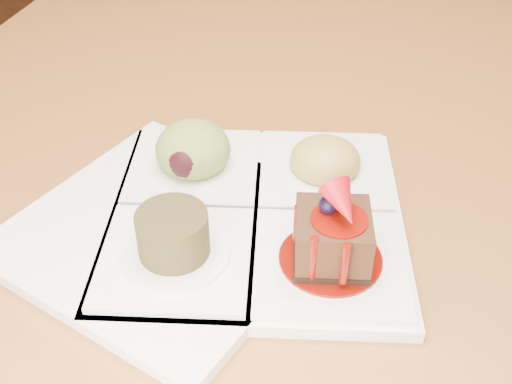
# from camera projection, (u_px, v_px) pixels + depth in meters

# --- Properties ---
(dining_table) EXTENTS (1.00, 1.80, 0.75)m
(dining_table) POSITION_uv_depth(u_px,v_px,m) (347.00, 134.00, 0.80)
(dining_table) COLOR #9B5628
(dining_table) RESTS_ON ground
(sampler_plate) EXTENTS (0.30, 0.30, 0.10)m
(sampler_plate) POSITION_uv_depth(u_px,v_px,m) (254.00, 203.00, 0.56)
(sampler_plate) COLOR white
(sampler_plate) RESTS_ON dining_table
(second_plate) EXTENTS (0.30, 0.30, 0.01)m
(second_plate) POSITION_uv_depth(u_px,v_px,m) (168.00, 230.00, 0.55)
(second_plate) COLOR white
(second_plate) RESTS_ON dining_table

